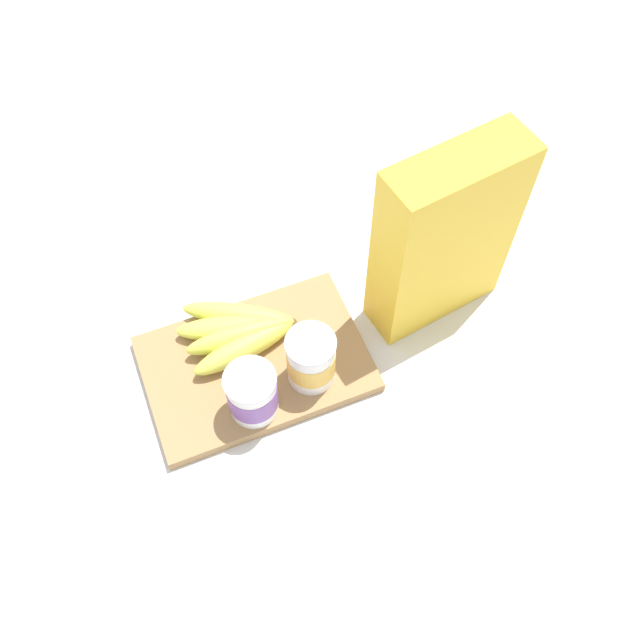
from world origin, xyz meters
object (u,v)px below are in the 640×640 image
Objects in this scene: cereal_box at (444,239)px; yogurt_cup_back at (252,394)px; cutting_board at (256,364)px; yogurt_cup_front at (311,359)px; banana_bunch at (239,332)px.

cereal_box reaches higher than yogurt_cup_back.
yogurt_cup_back is (0.02, 0.07, 0.05)m from cutting_board.
yogurt_cup_back reaches higher than cutting_board.
yogurt_cup_front reaches higher than banana_bunch.
yogurt_cup_front is 1.07× the size of yogurt_cup_back.
yogurt_cup_front is at bearing -169.37° from yogurt_cup_back.
banana_bunch is at bearing 164.78° from cereal_box.
cutting_board is 3.42× the size of yogurt_cup_front.
banana_bunch is (-0.02, -0.11, -0.02)m from yogurt_cup_back.
yogurt_cup_front is 0.09m from yogurt_cup_back.
cereal_box is 1.72× the size of banana_bunch.
yogurt_cup_front is at bearing 127.99° from banana_bunch.
banana_bunch is at bearing -98.28° from yogurt_cup_back.
yogurt_cup_front is 0.53× the size of banana_bunch.
yogurt_cup_front is (0.22, 0.06, -0.08)m from cereal_box.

